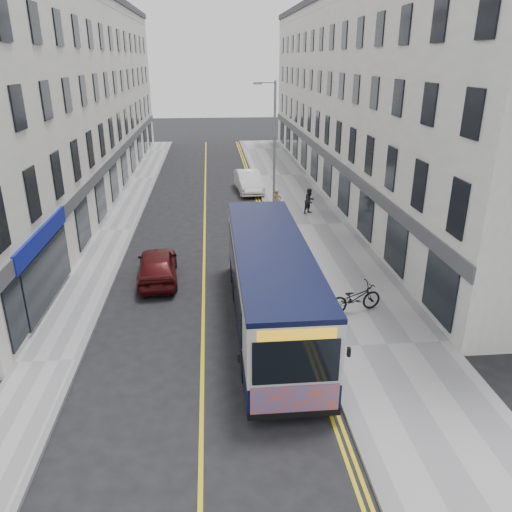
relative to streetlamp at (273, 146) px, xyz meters
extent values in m
plane|color=black|center=(-4.17, -14.00, -4.38)|extent=(140.00, 140.00, 0.00)
cube|color=gray|center=(2.08, -2.00, -4.32)|extent=(4.50, 64.00, 0.12)
cube|color=gray|center=(-9.17, -2.00, -4.32)|extent=(2.00, 64.00, 0.12)
cube|color=slate|center=(-0.17, -2.00, -4.32)|extent=(0.18, 64.00, 0.13)
cube|color=slate|center=(-8.17, -2.00, -4.32)|extent=(0.18, 64.00, 0.13)
cube|color=gold|center=(-4.17, -2.00, -4.38)|extent=(0.12, 64.00, 0.01)
cube|color=gold|center=(-0.62, -2.00, -4.38)|extent=(0.10, 64.00, 0.01)
cube|color=gold|center=(-0.42, -2.00, -4.38)|extent=(0.10, 64.00, 0.01)
cube|color=white|center=(7.33, 7.00, 2.12)|extent=(6.00, 46.00, 13.00)
cube|color=white|center=(-13.17, 7.00, 2.12)|extent=(6.00, 46.00, 13.00)
cylinder|color=gray|center=(0.08, 0.00, -0.38)|extent=(0.14, 0.14, 8.00)
cylinder|color=gray|center=(-0.42, 0.00, 3.52)|extent=(1.00, 0.08, 0.08)
cube|color=gray|center=(-0.92, 0.00, 3.47)|extent=(0.50, 0.18, 0.12)
cube|color=black|center=(-1.71, -13.38, -3.59)|extent=(2.49, 10.94, 0.90)
cube|color=silver|center=(-1.71, -13.38, -2.24)|extent=(2.49, 10.94, 1.79)
cube|color=black|center=(-1.71, -13.38, -1.27)|extent=(2.51, 10.94, 0.16)
cube|color=black|center=(-2.97, -12.78, -2.44)|extent=(0.04, 8.56, 1.14)
cube|color=black|center=(-0.45, -12.78, -2.44)|extent=(0.04, 8.56, 1.14)
cube|color=black|center=(-1.71, -18.87, -2.34)|extent=(2.24, 0.04, 1.24)
cube|color=#E64313|center=(-1.71, -18.87, -3.54)|extent=(2.34, 0.04, 0.95)
cube|color=#CA8F16|center=(-1.71, -18.88, -1.55)|extent=(1.99, 0.04, 0.28)
cylinder|color=black|center=(-2.83, -16.66, -3.88)|extent=(0.28, 0.99, 0.99)
cylinder|color=black|center=(-0.59, -16.66, -3.88)|extent=(0.28, 0.99, 0.99)
cylinder|color=black|center=(-2.83, -11.19, -3.88)|extent=(0.28, 0.99, 0.99)
cylinder|color=black|center=(-0.59, -11.19, -3.88)|extent=(0.28, 0.99, 0.99)
cylinder|color=black|center=(-2.83, -9.40, -3.88)|extent=(0.28, 0.99, 0.99)
cylinder|color=black|center=(-0.59, -9.40, -3.88)|extent=(0.28, 0.99, 0.99)
imported|color=black|center=(1.61, -12.80, -3.69)|extent=(2.28, 1.26, 1.14)
imported|color=#996745|center=(0.29, 0.03, -3.48)|extent=(0.67, 0.55, 1.57)
imported|color=black|center=(2.35, 0.20, -3.47)|extent=(0.97, 0.94, 1.58)
imported|color=white|center=(-0.97, 6.39, -3.62)|extent=(1.99, 4.77, 1.53)
imported|color=#460B0D|center=(-6.17, -8.94, -3.66)|extent=(1.99, 4.34, 1.44)
camera|label=1|loc=(-3.68, -29.41, 4.78)|focal=35.00mm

